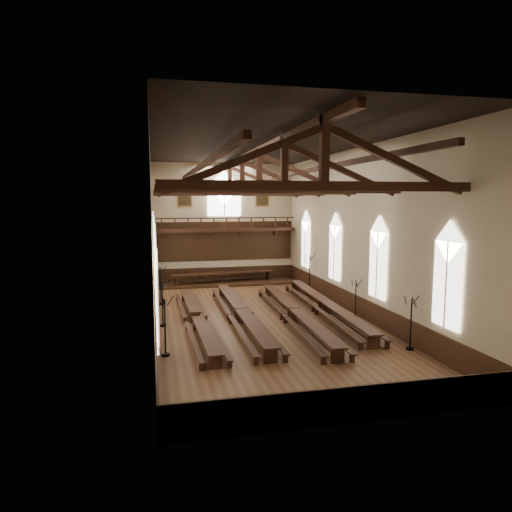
{
  "coord_description": "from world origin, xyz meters",
  "views": [
    {
      "loc": [
        -5.98,
        -25.41,
        6.9
      ],
      "look_at": [
        0.15,
        1.5,
        3.52
      ],
      "focal_mm": 32.0,
      "sensor_mm": 36.0,
      "label": 1
    }
  ],
  "objects_px": {
    "high_table": "(224,274)",
    "candelabrum_left_mid": "(163,312)",
    "refectory_row_d": "(326,304)",
    "refectory_row_c": "(295,311)",
    "refectory_row_a": "(197,317)",
    "refectory_row_b": "(241,312)",
    "candelabrum_right_far": "(309,280)",
    "candelabrum_right_mid": "(355,306)",
    "candelabrum_left_near": "(165,338)",
    "dais": "(224,283)",
    "candelabrum_right_near": "(410,333)",
    "candelabrum_left_far": "(161,293)"
  },
  "relations": [
    {
      "from": "high_table",
      "to": "candelabrum_left_mid",
      "type": "bearing_deg",
      "value": -113.8
    },
    {
      "from": "refectory_row_d",
      "to": "refectory_row_c",
      "type": "bearing_deg",
      "value": -149.72
    },
    {
      "from": "refectory_row_a",
      "to": "refectory_row_c",
      "type": "xyz_separation_m",
      "value": [
        5.6,
        -0.15,
        0.06
      ]
    },
    {
      "from": "refectory_row_b",
      "to": "candelabrum_right_far",
      "type": "bearing_deg",
      "value": 47.37
    },
    {
      "from": "refectory_row_a",
      "to": "candelabrum_left_mid",
      "type": "bearing_deg",
      "value": 166.2
    },
    {
      "from": "candelabrum_right_mid",
      "to": "candelabrum_left_near",
      "type": "bearing_deg",
      "value": -159.23
    },
    {
      "from": "refectory_row_b",
      "to": "dais",
      "type": "height_order",
      "value": "refectory_row_b"
    },
    {
      "from": "refectory_row_d",
      "to": "high_table",
      "type": "relative_size",
      "value": 1.73
    },
    {
      "from": "candelabrum_left_mid",
      "to": "candelabrum_right_near",
      "type": "height_order",
      "value": "candelabrum_left_mid"
    },
    {
      "from": "high_table",
      "to": "candelabrum_right_mid",
      "type": "distance_m",
      "value": 13.86
    },
    {
      "from": "refectory_row_c",
      "to": "candelabrum_right_far",
      "type": "height_order",
      "value": "candelabrum_right_far"
    },
    {
      "from": "candelabrum_right_far",
      "to": "high_table",
      "type": "bearing_deg",
      "value": 142.77
    },
    {
      "from": "dais",
      "to": "candelabrum_right_far",
      "type": "height_order",
      "value": "candelabrum_right_far"
    },
    {
      "from": "candelabrum_right_far",
      "to": "refectory_row_d",
      "type": "bearing_deg",
      "value": -100.92
    },
    {
      "from": "candelabrum_left_near",
      "to": "refectory_row_a",
      "type": "bearing_deg",
      "value": 68.06
    },
    {
      "from": "refectory_row_c",
      "to": "refectory_row_d",
      "type": "distance_m",
      "value": 2.81
    },
    {
      "from": "candelabrum_left_near",
      "to": "candelabrum_right_far",
      "type": "bearing_deg",
      "value": 47.87
    },
    {
      "from": "refectory_row_d",
      "to": "candelabrum_left_far",
      "type": "relative_size",
      "value": 5.64
    },
    {
      "from": "candelabrum_right_far",
      "to": "candelabrum_left_near",
      "type": "bearing_deg",
      "value": -132.13
    },
    {
      "from": "dais",
      "to": "refectory_row_b",
      "type": "bearing_deg",
      "value": -93.98
    },
    {
      "from": "refectory_row_d",
      "to": "candelabrum_right_near",
      "type": "distance_m",
      "value": 7.55
    },
    {
      "from": "candelabrum_left_near",
      "to": "dais",
      "type": "bearing_deg",
      "value": 72.74
    },
    {
      "from": "candelabrum_left_mid",
      "to": "refectory_row_d",
      "type": "bearing_deg",
      "value": 4.8
    },
    {
      "from": "dais",
      "to": "candelabrum_right_near",
      "type": "height_order",
      "value": "candelabrum_right_near"
    },
    {
      "from": "candelabrum_right_near",
      "to": "refectory_row_a",
      "type": "bearing_deg",
      "value": 146.4
    },
    {
      "from": "candelabrum_right_mid",
      "to": "candelabrum_right_far",
      "type": "height_order",
      "value": "candelabrum_right_far"
    },
    {
      "from": "refectory_row_c",
      "to": "candelabrum_right_far",
      "type": "xyz_separation_m",
      "value": [
        3.68,
        7.91,
        0.32
      ]
    },
    {
      "from": "refectory_row_d",
      "to": "candelabrum_right_mid",
      "type": "bearing_deg",
      "value": -51.35
    },
    {
      "from": "refectory_row_a",
      "to": "refectory_row_b",
      "type": "bearing_deg",
      "value": 10.37
    },
    {
      "from": "candelabrum_left_near",
      "to": "candelabrum_right_far",
      "type": "height_order",
      "value": "candelabrum_right_far"
    },
    {
      "from": "dais",
      "to": "candelabrum_right_mid",
      "type": "height_order",
      "value": "candelabrum_right_mid"
    },
    {
      "from": "candelabrum_right_near",
      "to": "refectory_row_c",
      "type": "bearing_deg",
      "value": 121.45
    },
    {
      "from": "refectory_row_c",
      "to": "candelabrum_left_near",
      "type": "xyz_separation_m",
      "value": [
        -7.42,
        -4.36,
        0.27
      ]
    },
    {
      "from": "refectory_row_b",
      "to": "high_table",
      "type": "height_order",
      "value": "high_table"
    },
    {
      "from": "candelabrum_left_far",
      "to": "candelabrum_right_near",
      "type": "height_order",
      "value": "candelabrum_left_far"
    },
    {
      "from": "refectory_row_b",
      "to": "candelabrum_left_far",
      "type": "height_order",
      "value": "candelabrum_left_far"
    },
    {
      "from": "refectory_row_c",
      "to": "dais",
      "type": "relative_size",
      "value": 1.29
    },
    {
      "from": "candelabrum_left_near",
      "to": "candelabrum_right_mid",
      "type": "xyz_separation_m",
      "value": [
        11.1,
        4.21,
        -0.13
      ]
    },
    {
      "from": "candelabrum_left_mid",
      "to": "candelabrum_right_far",
      "type": "relative_size",
      "value": 0.91
    },
    {
      "from": "refectory_row_d",
      "to": "candelabrum_right_far",
      "type": "xyz_separation_m",
      "value": [
        1.25,
        6.49,
        0.31
      ]
    },
    {
      "from": "candelabrum_left_far",
      "to": "candelabrum_right_mid",
      "type": "distance_m",
      "value": 12.67
    },
    {
      "from": "candelabrum_right_near",
      "to": "candelabrum_left_near",
      "type": "bearing_deg",
      "value": 171.47
    },
    {
      "from": "high_table",
      "to": "refectory_row_a",
      "type": "bearing_deg",
      "value": -105.48
    },
    {
      "from": "refectory_row_b",
      "to": "candelabrum_left_near",
      "type": "height_order",
      "value": "candelabrum_left_near"
    },
    {
      "from": "refectory_row_c",
      "to": "high_table",
      "type": "distance_m",
      "value": 12.59
    },
    {
      "from": "refectory_row_a",
      "to": "high_table",
      "type": "bearing_deg",
      "value": 74.52
    },
    {
      "from": "candelabrum_left_far",
      "to": "candelabrum_right_near",
      "type": "distance_m",
      "value": 16.34
    },
    {
      "from": "candelabrum_right_mid",
      "to": "refectory_row_b",
      "type": "bearing_deg",
      "value": 173.5
    },
    {
      "from": "candelabrum_right_far",
      "to": "refectory_row_b",
      "type": "bearing_deg",
      "value": -132.63
    },
    {
      "from": "refectory_row_a",
      "to": "candelabrum_left_far",
      "type": "height_order",
      "value": "candelabrum_left_far"
    }
  ]
}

